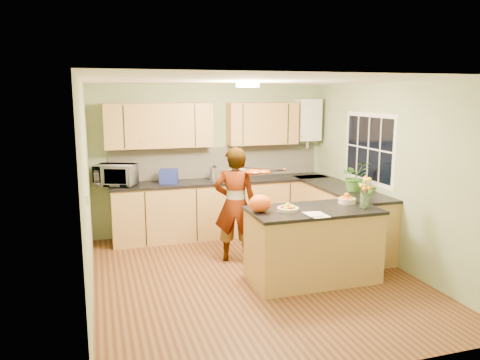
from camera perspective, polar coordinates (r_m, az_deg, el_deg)
name	(u,v)px	position (r m, az deg, el deg)	size (l,w,h in m)	color
floor	(254,277)	(6.20, 1.76, -11.77)	(4.50, 4.50, 0.00)	#502717
ceiling	(255,81)	(5.74, 1.90, 12.01)	(4.00, 4.50, 0.02)	white
wall_back	(212,159)	(7.97, -3.47, 2.54)	(4.00, 0.02, 2.50)	gray
wall_front	(347,233)	(3.84, 12.93, -6.31)	(4.00, 0.02, 2.50)	gray
wall_left	(87,193)	(5.53, -18.17, -1.47)	(0.02, 4.50, 2.50)	gray
wall_right	(392,175)	(6.76, 18.07, 0.61)	(0.02, 4.50, 2.50)	gray
back_counter	(222,207)	(7.86, -2.18, -3.35)	(3.64, 0.62, 0.94)	#B58D48
right_counter	(340,216)	(7.46, 12.08, -4.33)	(0.62, 2.24, 0.94)	#B58D48
splashback	(218,162)	(7.99, -2.75, 2.20)	(3.60, 0.02, 0.52)	beige
upper_cabinets	(203,125)	(7.71, -4.50, 6.74)	(3.20, 0.34, 0.70)	#B58D48
boiler	(308,120)	(8.33, 8.27, 7.26)	(0.40, 0.30, 0.86)	white
window_right	(369,148)	(7.20, 15.41, 3.75)	(0.01, 1.30, 1.05)	white
light_switch	(87,199)	(4.93, -18.10, -2.27)	(0.02, 0.09, 0.09)	white
ceiling_lamp	(248,84)	(6.02, 0.94, 11.57)	(0.30, 0.30, 0.07)	#FFEABF
peninsula_island	(313,244)	(6.04, 8.86, -7.76)	(1.63, 0.83, 0.93)	#B58D48
fruit_dish	(288,208)	(5.76, 5.86, -3.38)	(0.27, 0.27, 0.09)	beige
orange_bowl	(347,199)	(6.29, 12.90, -2.26)	(0.23, 0.23, 0.13)	beige
flower_vase	(365,186)	(5.99, 14.98, -0.66)	(0.24, 0.24, 0.44)	silver
orange_bag	(260,203)	(5.67, 2.48, -2.86)	(0.28, 0.24, 0.21)	#F25514
papers	(317,215)	(5.61, 9.42, -4.19)	(0.21, 0.29, 0.01)	white
violinist	(235,205)	(6.56, -0.59, -3.02)	(0.60, 0.39, 1.63)	#ECAA90
violin	(254,172)	(6.31, 1.71, 0.99)	(0.58, 0.23, 0.12)	#591805
microwave	(116,175)	(7.51, -14.90, 0.60)	(0.60, 0.40, 0.33)	white
blue_box	(169,176)	(7.55, -8.68, 0.45)	(0.28, 0.20, 0.22)	navy
kettle	(215,173)	(7.67, -3.12, 0.80)	(0.16, 0.16, 0.30)	silver
jar_cream	(231,174)	(7.80, -1.13, 0.69)	(0.11, 0.11, 0.16)	beige
jar_white	(242,174)	(7.77, 0.29, 0.71)	(0.12, 0.12, 0.18)	white
potted_plant	(355,177)	(7.00, 13.80, 0.42)	(0.40, 0.35, 0.44)	#3A6F25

